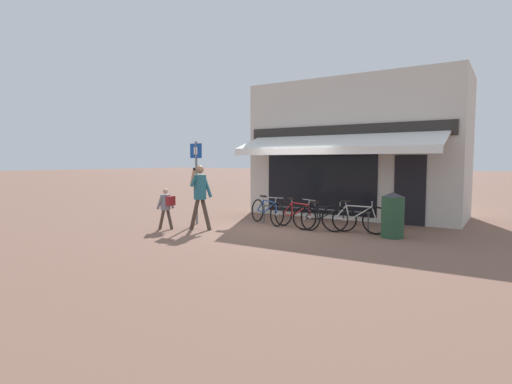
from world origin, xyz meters
name	(u,v)px	position (x,y,z in m)	size (l,w,h in m)	color
ground_plane	(275,229)	(0.00, 0.00, 0.00)	(160.00, 160.00, 0.00)	brown
shop_front	(357,149)	(0.95, 4.18, 2.33)	(7.11, 4.50, 4.67)	beige
bike_rack_rail	(312,212)	(0.83, 0.70, 0.47)	(3.34, 0.04, 0.57)	#47494F
bicycle_blue	(267,211)	(-0.63, 0.61, 0.39)	(1.68, 0.94, 0.87)	black
bicycle_red	(296,215)	(0.46, 0.45, 0.39)	(1.76, 0.67, 0.89)	black
bicycle_black	(324,218)	(1.32, 0.41, 0.36)	(1.68, 0.71, 0.81)	black
bicycle_silver	(355,219)	(2.15, 0.53, 0.39)	(1.79, 0.64, 0.89)	black
pedestrian_adult	(200,190)	(-1.67, -1.27, 1.12)	(0.61, 0.58, 1.81)	#47382D
pedestrian_child	(166,204)	(-2.52, -1.72, 0.71)	(0.48, 0.44, 1.16)	#47382D
litter_bin	(393,215)	(3.15, 0.43, 0.57)	(0.56, 0.56, 1.14)	#23472D
parking_sign	(196,174)	(-2.46, -0.51, 1.53)	(0.44, 0.07, 2.51)	slate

